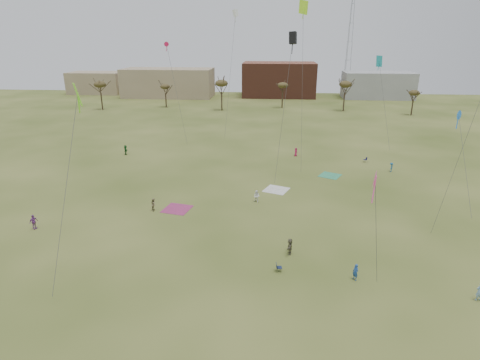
# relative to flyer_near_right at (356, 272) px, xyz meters

# --- Properties ---
(ground) EXTENTS (260.00, 260.00, 0.00)m
(ground) POSITION_rel_flyer_near_right_xyz_m (-11.33, -1.59, -0.78)
(ground) COLOR #384917
(ground) RESTS_ON ground
(flyer_near_right) EXTENTS (0.64, 0.68, 1.56)m
(flyer_near_right) POSITION_rel_flyer_near_right_xyz_m (0.00, 0.00, 0.00)
(flyer_near_right) COLOR #1F4791
(flyer_near_right) RESTS_ON ground
(spectator_fore_b) EXTENTS (0.72, 0.87, 1.62)m
(spectator_fore_b) POSITION_rel_flyer_near_right_xyz_m (-22.49, 13.40, 0.03)
(spectator_fore_b) COLOR #7D704F
(spectator_fore_b) RESTS_ON ground
(spectator_fore_c) EXTENTS (0.66, 1.61, 1.69)m
(spectator_fore_c) POSITION_rel_flyer_near_right_xyz_m (-5.75, 4.07, 0.07)
(spectator_fore_c) COLOR brown
(spectator_fore_c) RESTS_ON ground
(flyer_mid_c) EXTENTS (0.69, 0.51, 1.71)m
(flyer_mid_c) POSITION_rel_flyer_near_right_xyz_m (9.68, -2.15, 0.08)
(flyer_mid_c) COLOR #7FABD3
(flyer_mid_c) RESTS_ON ground
(spectator_mid_d) EXTENTS (0.75, 1.10, 1.74)m
(spectator_mid_d) POSITION_rel_flyer_near_right_xyz_m (-34.64, 7.17, 0.09)
(spectator_mid_d) COLOR #833E95
(spectator_mid_d) RESTS_ON ground
(spectator_mid_e) EXTENTS (0.98, 0.89, 1.63)m
(spectator_mid_e) POSITION_rel_flyer_near_right_xyz_m (-9.69, 17.18, 0.04)
(spectator_mid_e) COLOR white
(spectator_mid_e) RESTS_ON ground
(flyer_far_a) EXTENTS (1.28, 1.70, 1.79)m
(flyer_far_a) POSITION_rel_flyer_near_right_xyz_m (-35.06, 37.78, 0.11)
(flyer_far_a) COLOR #206229
(flyer_far_a) RESTS_ON ground
(flyer_far_b) EXTENTS (0.80, 0.90, 1.55)m
(flyer_far_b) POSITION_rel_flyer_near_right_xyz_m (-3.53, 39.49, -0.00)
(flyer_far_b) COLOR #AD1D4F
(flyer_far_b) RESTS_ON ground
(flyer_far_c) EXTENTS (0.91, 1.13, 1.52)m
(flyer_far_c) POSITION_rel_flyer_near_right_xyz_m (11.51, 31.73, -0.02)
(flyer_far_c) COLOR #1C5782
(flyer_far_c) RESTS_ON ground
(blanket_cream) EXTENTS (4.16, 4.16, 0.03)m
(blanket_cream) POSITION_rel_flyer_near_right_xyz_m (-7.08, 21.89, -0.78)
(blanket_cream) COLOR silver
(blanket_cream) RESTS_ON ground
(blanket_plum) EXTENTS (3.88, 3.88, 0.03)m
(blanket_plum) POSITION_rel_flyer_near_right_xyz_m (-19.71, 14.01, -0.78)
(blanket_plum) COLOR #9B2F62
(blanket_plum) RESTS_ON ground
(blanket_olive) EXTENTS (4.08, 4.08, 0.03)m
(blanket_olive) POSITION_rel_flyer_near_right_xyz_m (1.39, 28.86, -0.78)
(blanket_olive) COLOR #379769
(blanket_olive) RESTS_ON ground
(camp_chair_center) EXTENTS (0.61, 0.57, 0.87)m
(camp_chair_center) POSITION_rel_flyer_near_right_xyz_m (-6.84, 0.77, -0.52)
(camp_chair_center) COLOR #161F3C
(camp_chair_center) RESTS_ON ground
(camp_chair_right) EXTENTS (0.63, 0.59, 0.87)m
(camp_chair_right) POSITION_rel_flyer_near_right_xyz_m (8.44, 36.72, -0.52)
(camp_chair_right) COLOR #15153A
(camp_chair_right) RESTS_ON ground
(kites_aloft) EXTENTS (71.28, 57.72, 24.82)m
(kites_aloft) POSITION_rel_flyer_near_right_xyz_m (-8.74, 25.26, 18.12)
(kites_aloft) COLOR red
(kites_aloft) RESTS_ON ground
(tree_line) EXTENTS (117.44, 49.32, 8.91)m
(tree_line) POSITION_rel_flyer_near_right_xyz_m (-14.17, 77.53, 6.31)
(tree_line) COLOR #3A2B1E
(tree_line) RESTS_ON ground
(building_tan) EXTENTS (32.00, 14.00, 10.00)m
(building_tan) POSITION_rel_flyer_near_right_xyz_m (-46.33, 113.41, 4.22)
(building_tan) COLOR #937F60
(building_tan) RESTS_ON ground
(building_brick) EXTENTS (26.00, 16.00, 12.00)m
(building_brick) POSITION_rel_flyer_near_right_xyz_m (-6.33, 118.41, 5.22)
(building_brick) COLOR brown
(building_brick) RESTS_ON ground
(building_grey) EXTENTS (24.00, 12.00, 9.00)m
(building_grey) POSITION_rel_flyer_near_right_xyz_m (28.67, 116.41, 3.72)
(building_grey) COLOR gray
(building_grey) RESTS_ON ground
(building_tan_west) EXTENTS (20.00, 12.00, 8.00)m
(building_tan_west) POSITION_rel_flyer_near_right_xyz_m (-76.33, 120.41, 3.22)
(building_tan_west) COLOR #937F60
(building_tan_west) RESTS_ON ground
(radio_tower) EXTENTS (1.51, 1.72, 41.00)m
(radio_tower) POSITION_rel_flyer_near_right_xyz_m (18.67, 123.41, 18.43)
(radio_tower) COLOR #9EA3A8
(radio_tower) RESTS_ON ground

